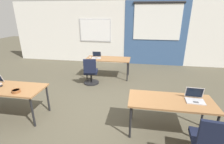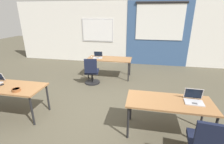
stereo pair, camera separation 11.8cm
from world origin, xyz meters
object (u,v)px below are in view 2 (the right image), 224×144
object	(u,v)px
mouse_near_left_end	(2,85)
snack_bowl	(16,90)
laptop_far_left	(98,56)
chair_far_left	(92,73)
desk_near_left	(9,88)
mouse_far_left	(92,57)
desk_near_right	(169,104)
desk_far_center	(109,60)
laptop_near_right_end	(194,99)

from	to	relation	value
mouse_near_left_end	snack_bowl	world-z (taller)	snack_bowl
laptop_far_left	chair_far_left	size ratio (longest dim) A/B	0.40
desk_near_left	chair_far_left	xyz separation A→B (m)	(1.30, 2.05, -0.28)
desk_near_left	mouse_near_left_end	world-z (taller)	mouse_near_left_end
mouse_far_left	desk_near_right	bearing A→B (deg)	-49.07
desk_near_left	desk_far_center	bearing A→B (deg)	57.99
laptop_far_left	laptop_near_right_end	xyz separation A→B (m)	(2.63, -2.75, 0.00)
chair_far_left	desk_near_right	bearing A→B (deg)	126.93
laptop_far_left	snack_bowl	world-z (taller)	laptop_far_left
desk_near_left	laptop_near_right_end	bearing A→B (deg)	0.94
laptop_near_right_end	mouse_far_left	bearing A→B (deg)	138.90
desk_near_left	chair_far_left	distance (m)	2.45
mouse_near_left_end	laptop_far_left	distance (m)	3.18
desk_far_center	chair_far_left	bearing A→B (deg)	-121.04
chair_far_left	mouse_near_left_end	bearing A→B (deg)	43.92
desk_far_center	laptop_far_left	world-z (taller)	laptop_far_left
mouse_near_left_end	snack_bowl	distance (m)	0.58
desk_near_left	mouse_far_left	bearing A→B (deg)	69.10
desk_near_left	desk_far_center	world-z (taller)	same
desk_near_right	laptop_far_left	distance (m)	3.57
desk_near_left	desk_near_right	xyz separation A→B (m)	(3.50, 0.00, 0.00)
laptop_far_left	snack_bowl	xyz separation A→B (m)	(-0.95, -3.00, -0.01)
laptop_near_right_end	snack_bowl	size ratio (longest dim) A/B	1.93
desk_far_center	laptop_far_left	bearing A→B (deg)	177.78
laptop_near_right_end	snack_bowl	xyz separation A→B (m)	(-3.58, -0.25, -0.01)
desk_near_right	mouse_near_left_end	distance (m)	3.69
desk_near_left	desk_near_right	size ratio (longest dim) A/B	1.00
desk_near_right	laptop_near_right_end	distance (m)	0.46
desk_near_left	mouse_far_left	world-z (taller)	mouse_far_left
desk_near_right	laptop_near_right_end	xyz separation A→B (m)	(0.44, 0.06, 0.11)
desk_far_center	desk_near_right	bearing A→B (deg)	-57.99
desk_near_left	laptop_near_right_end	distance (m)	3.94
mouse_far_left	snack_bowl	size ratio (longest dim) A/B	0.57
laptop_near_right_end	desk_near_right	bearing A→B (deg)	-169.05
desk_near_right	snack_bowl	xyz separation A→B (m)	(-3.14, -0.19, 0.10)
mouse_near_left_end	laptop_near_right_end	world-z (taller)	laptop_near_right_end
desk_near_right	mouse_near_left_end	size ratio (longest dim) A/B	14.62
mouse_far_left	mouse_near_left_end	bearing A→B (deg)	-114.20
mouse_far_left	chair_far_left	size ratio (longest dim) A/B	0.11
desk_far_center	snack_bowl	size ratio (longest dim) A/B	9.01
laptop_far_left	chair_far_left	xyz separation A→B (m)	(-0.01, -0.76, -0.39)
mouse_near_left_end	laptop_far_left	world-z (taller)	laptop_far_left
desk_far_center	chair_far_left	distance (m)	0.92
laptop_near_right_end	snack_bowl	bearing A→B (deg)	-173.42
chair_far_left	desk_near_left	bearing A→B (deg)	47.59
desk_near_left	mouse_near_left_end	bearing A→B (deg)	177.37
desk_near_right	mouse_near_left_end	bearing A→B (deg)	179.87
chair_far_left	laptop_near_right_end	distance (m)	3.33
desk_near_left	laptop_far_left	xyz separation A→B (m)	(1.31, 2.82, 0.11)
laptop_far_left	desk_far_center	bearing A→B (deg)	-9.03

